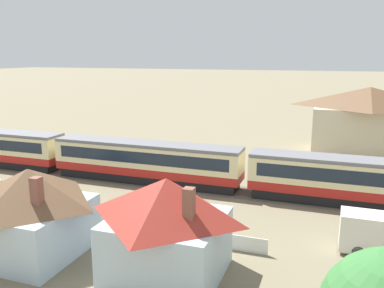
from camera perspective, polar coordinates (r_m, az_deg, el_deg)
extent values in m
cube|color=#AD1E19|center=(37.02, 23.13, -6.17)|extent=(19.30, 3.02, 0.80)
cube|color=beige|center=(36.61, 23.32, -4.05)|extent=(19.30, 3.02, 2.04)
cube|color=#192330|center=(36.59, 23.33, -3.90)|extent=(17.76, 3.06, 1.15)
cube|color=slate|center=(36.32, 23.47, -2.28)|extent=(19.30, 2.84, 0.30)
cube|color=black|center=(37.28, 23.02, -7.39)|extent=(18.53, 2.60, 0.88)
cylinder|color=black|center=(36.67, 13.04, -7.04)|extent=(0.90, 0.18, 0.90)
cylinder|color=black|center=(38.02, 13.30, -6.34)|extent=(0.90, 0.18, 0.90)
cube|color=#AD1E19|center=(40.79, -6.45, -3.54)|extent=(19.30, 3.02, 0.80)
cube|color=beige|center=(40.43, -6.50, -1.60)|extent=(19.30, 3.02, 2.04)
cube|color=#192330|center=(40.40, -6.50, -1.46)|extent=(17.76, 3.06, 1.15)
cube|color=slate|center=(40.16, -6.54, 0.02)|extent=(19.30, 2.84, 0.30)
cube|color=black|center=(41.03, -6.42, -4.66)|extent=(18.53, 2.60, 0.88)
cylinder|color=black|center=(38.12, 1.80, -5.95)|extent=(0.90, 0.18, 0.90)
cylinder|color=black|center=(39.42, 2.44, -5.33)|extent=(0.90, 0.18, 0.90)
cylinder|color=black|center=(43.54, -14.42, -3.99)|extent=(0.90, 0.18, 0.90)
cylinder|color=black|center=(44.68, -13.39, -3.52)|extent=(0.90, 0.18, 0.90)
cylinder|color=black|center=(48.01, -21.84, -2.98)|extent=(0.90, 0.18, 0.90)
cylinder|color=black|center=(49.05, -20.74, -2.57)|extent=(0.90, 0.18, 0.90)
cube|color=#665B51|center=(37.39, 15.17, -7.49)|extent=(138.97, 3.60, 0.01)
cube|color=#4C4238|center=(36.71, 15.08, -7.84)|extent=(138.97, 0.12, 0.04)
cube|color=#4C4238|center=(38.06, 15.26, -7.12)|extent=(138.97, 0.12, 0.04)
cube|color=beige|center=(55.85, 23.30, 1.67)|extent=(12.84, 8.40, 6.03)
pyramid|color=brown|center=(55.29, 23.68, 6.04)|extent=(13.86, 9.08, 2.53)
cube|color=silver|center=(28.28, -21.46, -10.98)|extent=(6.09, 6.35, 3.30)
pyramid|color=brown|center=(27.33, -21.93, -5.57)|extent=(6.57, 6.86, 2.29)
cube|color=brown|center=(25.31, -20.92, -6.63)|extent=(0.56, 0.56, 2.06)
cube|color=silver|center=(24.02, -3.51, -14.08)|extent=(6.26, 5.74, 3.52)
pyramid|color=#9E2D23|center=(22.88, -3.61, -7.56)|extent=(6.77, 6.20, 2.28)
cube|color=brown|center=(21.23, -0.44, -8.83)|extent=(0.56, 0.56, 2.06)
cube|color=white|center=(35.47, -23.37, -8.32)|extent=(39.77, 0.06, 1.05)
cube|color=#284CA8|center=(38.08, -19.66, -6.71)|extent=(4.51, 2.09, 0.57)
cube|color=#192330|center=(37.98, -19.89, -5.91)|extent=(2.30, 1.69, 0.52)
cylinder|color=black|center=(36.77, -18.60, -7.56)|extent=(0.62, 0.20, 0.62)
cylinder|color=black|center=(38.00, -17.27, -6.81)|extent=(0.62, 0.20, 0.62)
cylinder|color=black|center=(38.31, -22.01, -7.02)|extent=(0.62, 0.20, 0.62)
cylinder|color=black|center=(39.49, -20.62, -6.33)|extent=(0.62, 0.20, 0.62)
cube|color=silver|center=(28.77, 24.18, -11.30)|extent=(4.11, 2.01, 2.41)
cylinder|color=black|center=(28.32, 22.30, -13.80)|extent=(0.80, 0.26, 0.80)
cylinder|color=black|center=(29.91, 22.17, -12.35)|extent=(0.80, 0.26, 0.80)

